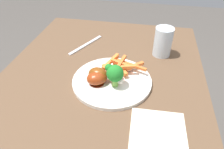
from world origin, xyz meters
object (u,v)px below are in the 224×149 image
Objects in this scene: carrot_fries_pile at (120,66)px; water_glass at (163,42)px; fork at (86,45)px; dining_table at (99,113)px; chicken_drumstick_near at (99,75)px; dinner_plate at (112,81)px; broccoli_floret_front at (114,73)px; chicken_drumstick_far at (99,78)px.

water_glass reaches higher than carrot_fries_pile.
fork is 0.31m from water_glass.
water_glass reaches higher than dining_table.
chicken_drumstick_near is at bearing -43.13° from carrot_fries_pile.
carrot_fries_pile reaches higher than dining_table.
dinner_plate is 2.32× the size of water_glass.
water_glass is at bearing 138.24° from carrot_fries_pile.
chicken_drumstick_near is at bearing -103.44° from broccoli_floret_front.
chicken_drumstick_near is at bearing -127.18° from fork.
water_glass is at bearing 147.62° from broccoli_floret_front.
dinner_plate is at bearing -153.61° from broccoli_floret_front.
chicken_drumstick_far is (0.07, -0.05, -0.00)m from carrot_fries_pile.
water_glass is (-0.20, 0.16, 0.05)m from dinner_plate.
chicken_drumstick_near is (-0.01, -0.05, -0.02)m from broccoli_floret_front.
broccoli_floret_front is (0.02, 0.01, 0.05)m from dinner_plate.
chicken_drumstick_far is (0.02, -0.04, 0.03)m from dinner_plate.
fork is (-0.24, -0.11, -0.03)m from chicken_drumstick_far.
dining_table is 0.30m from fork.
chicken_drumstick_far reaches higher than dinner_plate.
water_glass is at bearing 142.48° from dinner_plate.
chicken_drumstick_near is 0.64× the size of fork.
fork is (-0.24, -0.16, -0.06)m from broccoli_floret_front.
chicken_drumstick_near reaches higher than chicken_drumstick_far.
fork is (-0.21, -0.15, -0.00)m from dinner_plate.
carrot_fries_pile is 0.82× the size of fork.
dining_table is at bearing -86.86° from broccoli_floret_front.
carrot_fries_pile is at bearing -41.76° from water_glass.
carrot_fries_pile reaches higher than dinner_plate.
broccoli_floret_front is 0.39× the size of fork.
chicken_drumstick_far is 0.59× the size of fork.
dinner_plate is 0.06m from carrot_fries_pile.
broccoli_floret_front is at bearing -5.03° from carrot_fries_pile.
dining_table is 0.36m from water_glass.
broccoli_floret_front reaches higher than fork.
chicken_drumstick_far is 0.27m from fork.
carrot_fries_pile is (-0.07, 0.01, -0.03)m from broccoli_floret_front.
carrot_fries_pile is 0.09m from chicken_drumstick_far.
chicken_drumstick_near is 0.25m from fork.
broccoli_floret_front reaches higher than dining_table.
dinner_plate reaches higher than dining_table.
chicken_drumstick_near is 1.09× the size of water_glass.
fork is (-0.23, -0.11, -0.03)m from chicken_drumstick_near.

